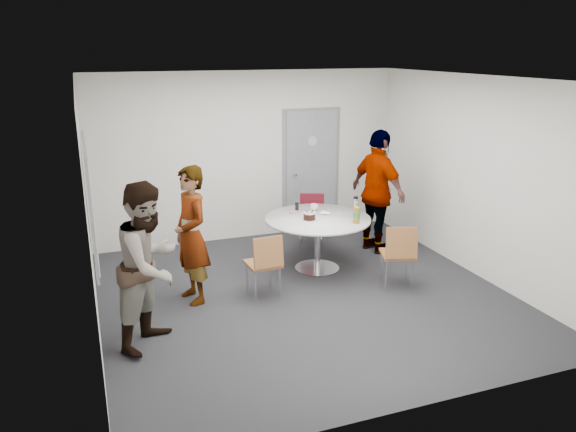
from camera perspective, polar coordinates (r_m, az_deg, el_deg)
name	(u,v)px	position (r m, az deg, el deg)	size (l,w,h in m)	color
floor	(305,295)	(7.24, 1.73, -8.06)	(5.00, 5.00, 0.00)	#232327
ceiling	(307,78)	(6.58, 1.94, 13.80)	(5.00, 5.00, 0.00)	silver
wall_back	(248,157)	(9.10, -4.12, 6.04)	(5.00, 5.00, 0.00)	silver
wall_left	(88,214)	(6.32, -19.70, 0.23)	(5.00, 5.00, 0.00)	silver
wall_right	(477,177)	(8.04, 18.61, 3.76)	(5.00, 5.00, 0.00)	silver
wall_front	(422,266)	(4.68, 13.42, -4.94)	(5.00, 5.00, 0.00)	silver
door	(311,171)	(9.50, 2.35, 4.54)	(1.02, 0.17, 2.12)	slate
whiteboard	(90,200)	(6.49, -19.48, 1.59)	(0.04, 1.90, 1.25)	gray
table	(319,225)	(7.84, 3.18, -0.92)	(1.47, 1.47, 1.06)	silver
chair_near_left	(265,260)	(6.99, -2.32, -4.49)	(0.42, 0.45, 0.84)	brown
chair_near_right	(399,250)	(7.37, 11.23, -3.45)	(0.53, 0.56, 0.88)	brown
chair_far	(312,215)	(8.84, 2.42, 0.13)	(0.54, 0.56, 0.84)	maroon
person_main	(191,235)	(6.91, -9.79, -1.94)	(0.62, 0.41, 1.71)	#A5C6EA
person_left	(150,265)	(5.98, -13.87, -4.86)	(0.86, 0.67, 1.77)	white
person_right	(378,192)	(8.59, 9.12, 2.44)	(1.10, 0.46, 1.88)	black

